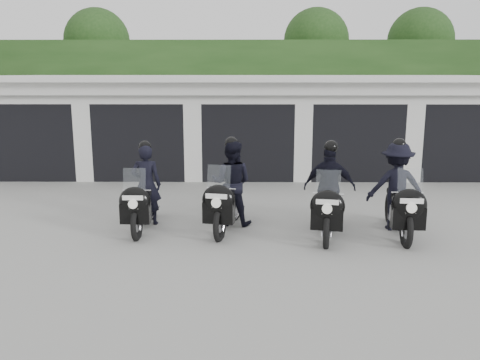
{
  "coord_description": "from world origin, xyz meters",
  "views": [
    {
      "loc": [
        -0.11,
        -8.72,
        3.05
      ],
      "look_at": [
        -0.19,
        0.73,
        1.05
      ],
      "focal_mm": 38.0,
      "sensor_mm": 36.0,
      "label": 1
    }
  ],
  "objects_px": {
    "police_bike_a": "(144,194)",
    "police_bike_b": "(229,189)",
    "police_bike_d": "(398,192)",
    "police_bike_c": "(329,194)"
  },
  "relations": [
    {
      "from": "police_bike_a",
      "to": "police_bike_b",
      "type": "distance_m",
      "value": 1.7
    },
    {
      "from": "police_bike_a",
      "to": "police_bike_c",
      "type": "bearing_deg",
      "value": -3.27
    },
    {
      "from": "police_bike_a",
      "to": "police_bike_c",
      "type": "height_order",
      "value": "police_bike_c"
    },
    {
      "from": "police_bike_c",
      "to": "police_bike_d",
      "type": "bearing_deg",
      "value": 14.03
    },
    {
      "from": "police_bike_a",
      "to": "police_bike_d",
      "type": "relative_size",
      "value": 0.95
    },
    {
      "from": "police_bike_b",
      "to": "police_bike_d",
      "type": "relative_size",
      "value": 0.98
    },
    {
      "from": "police_bike_c",
      "to": "police_bike_d",
      "type": "height_order",
      "value": "police_bike_d"
    },
    {
      "from": "police_bike_a",
      "to": "police_bike_c",
      "type": "relative_size",
      "value": 0.98
    },
    {
      "from": "police_bike_a",
      "to": "police_bike_d",
      "type": "bearing_deg",
      "value": -1.37
    },
    {
      "from": "police_bike_d",
      "to": "police_bike_b",
      "type": "bearing_deg",
      "value": 179.49
    }
  ]
}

